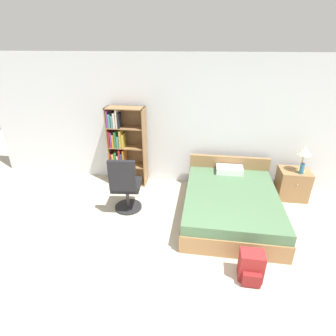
# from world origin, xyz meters

# --- Properties ---
(ground_plane) EXTENTS (14.00, 14.00, 0.00)m
(ground_plane) POSITION_xyz_m (0.00, 0.00, 0.00)
(ground_plane) COLOR #BCB29E
(wall_back) EXTENTS (9.00, 0.06, 2.60)m
(wall_back) POSITION_xyz_m (0.00, 3.23, 1.30)
(wall_back) COLOR silver
(wall_back) RESTS_ON ground_plane
(bookshelf) EXTENTS (0.75, 0.32, 1.63)m
(bookshelf) POSITION_xyz_m (-1.61, 2.98, 0.80)
(bookshelf) COLOR olive
(bookshelf) RESTS_ON ground_plane
(bed) EXTENTS (1.56, 2.05, 0.72)m
(bed) POSITION_xyz_m (0.56, 2.10, 0.24)
(bed) COLOR olive
(bed) RESTS_ON ground_plane
(office_chair) EXTENTS (0.53, 0.61, 1.07)m
(office_chair) POSITION_xyz_m (-1.25, 1.92, 0.51)
(office_chair) COLOR #232326
(office_chair) RESTS_ON ground_plane
(nightstand) EXTENTS (0.54, 0.49, 0.58)m
(nightstand) POSITION_xyz_m (1.78, 2.86, 0.29)
(nightstand) COLOR olive
(nightstand) RESTS_ON ground_plane
(table_lamp) EXTENTS (0.25, 0.25, 0.50)m
(table_lamp) POSITION_xyz_m (1.85, 2.84, 0.97)
(table_lamp) COLOR tan
(table_lamp) RESTS_ON nightstand
(water_bottle) EXTENTS (0.08, 0.08, 0.21)m
(water_bottle) POSITION_xyz_m (1.84, 2.75, 0.68)
(water_bottle) COLOR teal
(water_bottle) RESTS_ON nightstand
(backpack_red) EXTENTS (0.30, 0.29, 0.41)m
(backpack_red) POSITION_xyz_m (0.74, 0.71, 0.19)
(backpack_red) COLOR maroon
(backpack_red) RESTS_ON ground_plane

